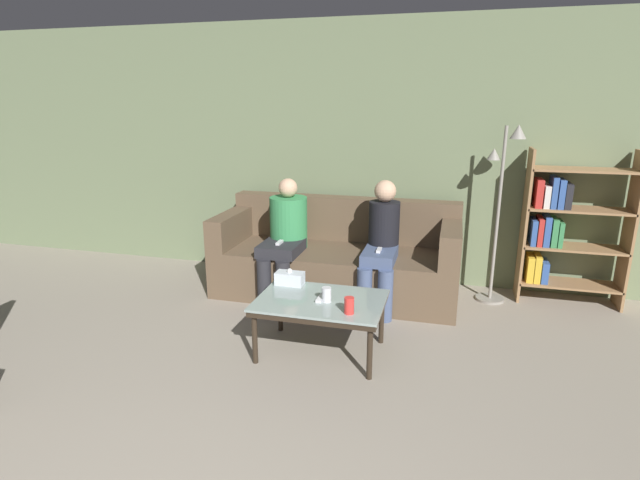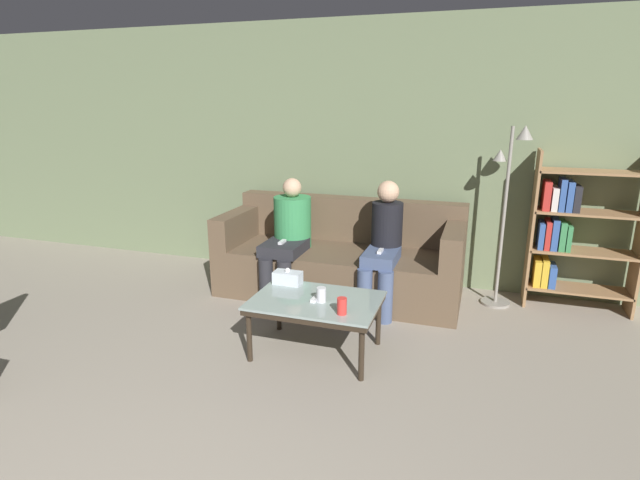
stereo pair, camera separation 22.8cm
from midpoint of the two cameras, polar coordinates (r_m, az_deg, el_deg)
name	(u,v)px [view 2 (the right image)]	position (r m, az deg, el deg)	size (l,w,h in m)	color
wall_back	(357,154)	(5.18, 5.49, 9.77)	(12.00, 0.06, 2.60)	#707F5B
couch	(341,260)	(4.87, 3.76, -2.30)	(2.30, 0.93, 0.89)	brown
coffee_table	(316,305)	(3.68, 1.32, -7.41)	(0.93, 0.65, 0.43)	#8C9E99
cup_near_left	(342,306)	(3.41, 4.45, -7.56)	(0.07, 0.07, 0.12)	red
cup_near_right	(321,295)	(3.60, 1.97, -6.29)	(0.07, 0.07, 0.11)	silver
tissue_box	(288,278)	(3.95, -2.06, -4.33)	(0.22, 0.12, 0.13)	silver
game_remote	(316,298)	(3.66, 1.32, -6.65)	(0.04, 0.15, 0.02)	white
bookshelf	(570,231)	(5.00, 27.87, 0.93)	(0.89, 0.32, 1.42)	#9E754C
standing_lamp	(508,198)	(4.74, 21.98, 4.44)	(0.31, 0.26, 1.63)	gray
seated_person_left_end	(289,233)	(4.73, -2.23, 0.77)	(0.36, 0.69, 1.12)	#28282D
seated_person_mid_left	(384,243)	(4.47, 8.73, -0.39)	(0.31, 0.65, 1.14)	#47567A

